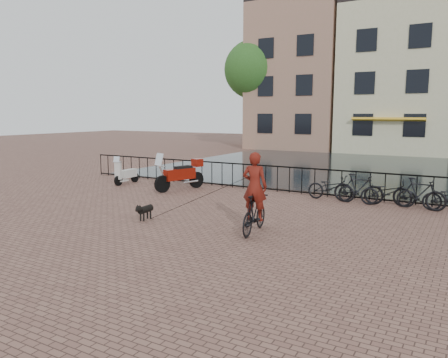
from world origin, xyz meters
The scene contains 14 objects.
ground centered at (0.00, 0.00, 0.00)m, with size 100.00×100.00×0.00m, color brown.
canal_water centered at (0.00, 17.30, 0.00)m, with size 20.00×20.00×0.00m, color black.
railing centered at (0.00, 8.00, 0.50)m, with size 20.00×0.05×1.02m.
canal_house_left centered at (-7.50, 30.00, 6.40)m, with size 7.50×9.00×12.80m.
canal_house_mid centered at (0.50, 30.00, 5.90)m, with size 8.00×9.50×11.80m.
tree_far_left centered at (-11.00, 27.00, 6.73)m, with size 5.04×5.04×9.27m.
cyclist centered at (1.34, 2.23, 0.93)m, with size 0.83×1.84×2.44m.
dog centered at (-1.98, 1.90, 0.25)m, with size 0.30×0.75×0.50m.
motorcycle centered at (-4.01, 6.41, 0.78)m, with size 1.18×2.24×1.56m.
scooter centered at (-6.93, 6.51, 0.64)m, with size 0.45×1.39×1.28m.
parked_bike_0 centered at (1.80, 7.40, 0.45)m, with size 0.60×1.72×0.90m, color black.
parked_bike_1 centered at (2.75, 7.40, 0.50)m, with size 0.47×1.66×1.00m, color black.
parked_bike_2 centered at (3.70, 7.40, 0.45)m, with size 0.60×1.72×0.90m, color black.
parked_bike_3 centered at (4.65, 7.40, 0.50)m, with size 0.47×1.66×1.00m, color black.
Camera 1 is at (6.13, -7.56, 3.05)m, focal length 35.00 mm.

